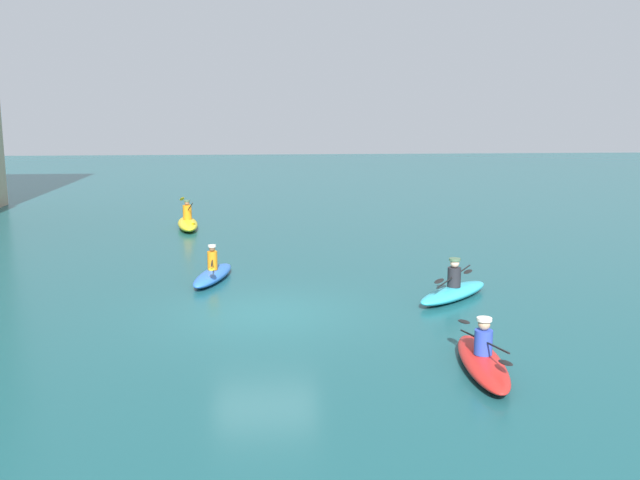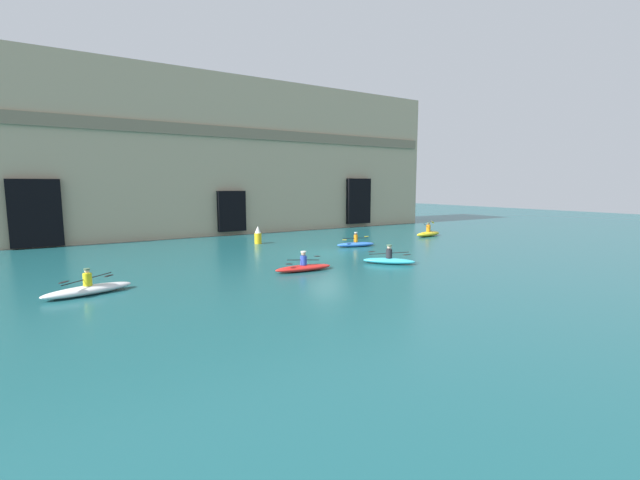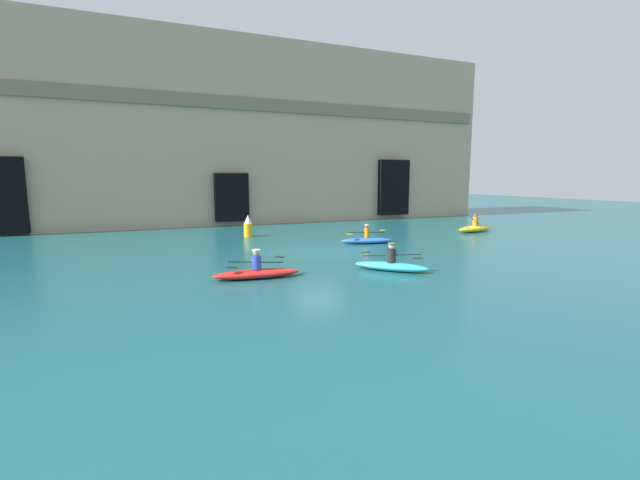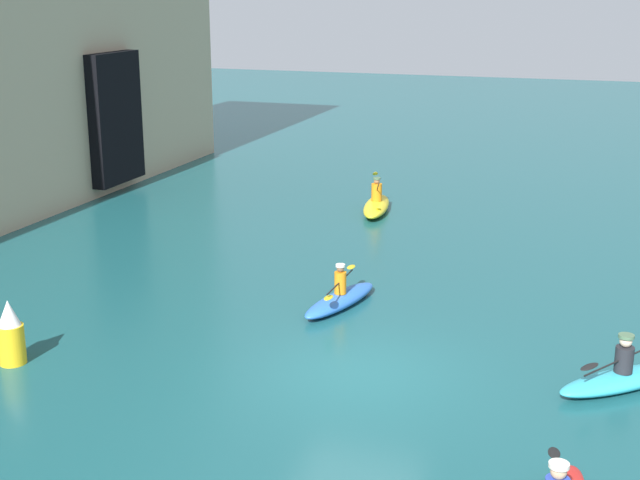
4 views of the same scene
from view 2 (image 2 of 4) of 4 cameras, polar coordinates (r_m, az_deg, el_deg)
ground_plane at (r=27.58m, az=0.86°, el=-1.83°), size 120.00×120.00×0.00m
cliff_bluff at (r=41.95m, az=-13.88°, el=10.53°), size 44.77×8.23×13.79m
kayak_red at (r=22.00m, az=-2.21°, el=-3.64°), size 3.16×1.01×1.04m
kayak_yellow at (r=37.97m, az=14.24°, el=0.86°), size 3.13×1.22×1.26m
kayak_cyan at (r=24.30m, az=9.18°, el=-2.65°), size 2.54×2.60×1.08m
kayak_blue at (r=30.73m, az=4.79°, el=-0.51°), size 2.93×1.35×1.05m
kayak_white at (r=19.75m, az=-28.52°, el=-5.79°), size 3.52×1.61×1.08m
marker_buoy at (r=32.48m, az=-8.28°, el=0.59°), size 0.53×0.53×1.34m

